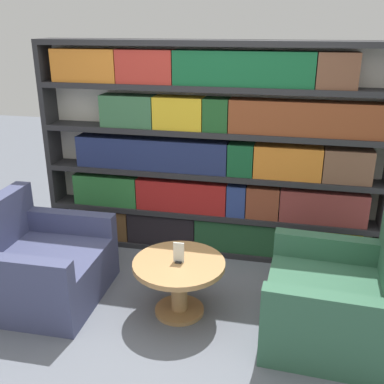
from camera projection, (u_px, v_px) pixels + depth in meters
The scene contains 6 objects.
ground_plane at pixel (175, 333), 3.27m from camera, with size 14.00×14.00×0.00m, color slate.
bookshelf at pixel (213, 155), 4.13m from camera, with size 3.17×0.30×1.98m.
armchair_left at pixel (39, 266), 3.63m from camera, with size 0.93×0.96×0.81m.
armchair_right at pixel (339, 303), 3.15m from camera, with size 0.96×0.99×0.81m.
coffee_table at pixel (179, 276), 3.40m from camera, with size 0.70×0.70×0.44m.
table_sign at pixel (179, 254), 3.33m from camera, with size 0.08×0.06×0.16m.
Camera 1 is at (0.70, -2.60, 2.12)m, focal length 42.00 mm.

